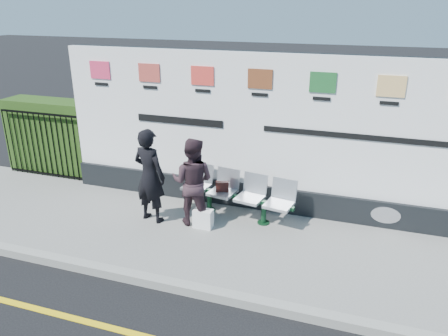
% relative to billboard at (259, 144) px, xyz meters
% --- Properties ---
extents(ground, '(80.00, 80.00, 0.00)m').
position_rel_billboard_xyz_m(ground, '(-0.50, -3.85, -1.42)').
color(ground, black).
extents(pavement, '(14.00, 3.00, 0.12)m').
position_rel_billboard_xyz_m(pavement, '(-0.50, -1.35, -1.36)').
color(pavement, gray).
rests_on(pavement, ground).
extents(kerb, '(14.00, 0.18, 0.14)m').
position_rel_billboard_xyz_m(kerb, '(-0.50, -2.85, -1.35)').
color(kerb, gray).
rests_on(kerb, ground).
extents(yellow_line, '(14.00, 0.10, 0.01)m').
position_rel_billboard_xyz_m(yellow_line, '(-0.50, -3.85, -1.42)').
color(yellow_line, yellow).
rests_on(yellow_line, ground).
extents(billboard, '(8.00, 0.30, 3.00)m').
position_rel_billboard_xyz_m(billboard, '(0.00, 0.00, 0.00)').
color(billboard, black).
rests_on(billboard, pavement).
extents(hedge, '(2.35, 0.70, 1.70)m').
position_rel_billboard_xyz_m(hedge, '(-5.08, 0.45, -0.45)').
color(hedge, '#254314').
rests_on(hedge, pavement).
extents(railing, '(2.05, 0.06, 1.54)m').
position_rel_billboard_xyz_m(railing, '(-5.08, -0.00, -0.53)').
color(railing, black).
rests_on(railing, pavement).
extents(bench, '(2.25, 0.90, 0.47)m').
position_rel_billboard_xyz_m(bench, '(-0.28, -0.56, -1.07)').
color(bench, '#B4B8BE').
rests_on(bench, pavement).
extents(woman_left, '(0.72, 0.55, 1.77)m').
position_rel_billboard_xyz_m(woman_left, '(-1.73, -1.17, -0.42)').
color(woman_left, black).
rests_on(woman_left, pavement).
extents(woman_right, '(0.84, 0.68, 1.63)m').
position_rel_billboard_xyz_m(woman_right, '(-0.95, -1.02, -0.49)').
color(woman_right, '#312026').
rests_on(woman_right, pavement).
extents(handbag_brown, '(0.27, 0.18, 0.19)m').
position_rel_billboard_xyz_m(handbag_brown, '(-0.56, -0.52, -0.74)').
color(handbag_brown, black).
rests_on(handbag_brown, bench).
extents(carrier_bag_white, '(0.34, 0.21, 0.34)m').
position_rel_billboard_xyz_m(carrier_bag_white, '(-0.72, -1.15, -1.13)').
color(carrier_bag_white, white).
rests_on(carrier_bag_white, pavement).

